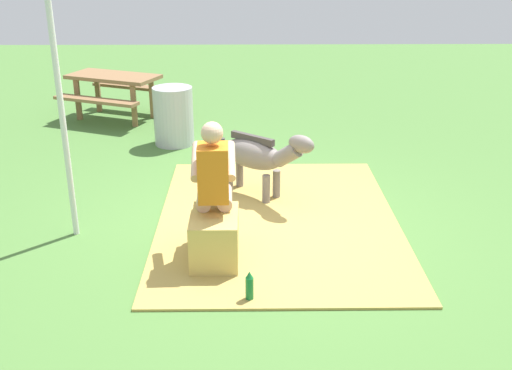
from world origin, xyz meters
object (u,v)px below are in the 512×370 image
object	(u,v)px
water_barrel	(174,116)
soda_bottle	(249,287)
pony_standing	(259,155)
hay_bale	(215,239)
picnic_bench	(114,85)
person_seated	(214,181)
tent_pole_left	(63,125)

from	to	relation	value
water_barrel	soda_bottle	bearing A→B (deg)	-165.52
pony_standing	hay_bale	bearing A→B (deg)	164.16
water_barrel	picnic_bench	distance (m)	1.81
soda_bottle	water_barrel	bearing A→B (deg)	14.48
hay_bale	soda_bottle	xyz separation A→B (m)	(-0.69, -0.33, -0.11)
water_barrel	hay_bale	bearing A→B (deg)	-167.75
pony_standing	picnic_bench	size ratio (longest dim) A/B	0.60
water_barrel	picnic_bench	size ratio (longest dim) A/B	0.45
person_seated	tent_pole_left	xyz separation A→B (m)	(0.44, 1.48, 0.42)
person_seated	tent_pole_left	bearing A→B (deg)	73.32
pony_standing	soda_bottle	size ratio (longest dim) A/B	3.96
person_seated	soda_bottle	xyz separation A→B (m)	(-0.85, -0.33, -0.62)
pony_standing	soda_bottle	distance (m)	2.27
person_seated	water_barrel	distance (m)	3.54
water_barrel	picnic_bench	xyz separation A→B (m)	(1.39, 1.15, 0.15)
soda_bottle	water_barrel	world-z (taller)	water_barrel
pony_standing	tent_pole_left	bearing A→B (deg)	116.06
pony_standing	water_barrel	distance (m)	2.39
hay_bale	picnic_bench	size ratio (longest dim) A/B	0.34
person_seated	water_barrel	size ratio (longest dim) A/B	1.59
person_seated	pony_standing	bearing A→B (deg)	-17.77
person_seated	picnic_bench	distance (m)	5.20
picnic_bench	tent_pole_left	bearing A→B (deg)	-174.17
hay_bale	tent_pole_left	distance (m)	1.85
hay_bale	picnic_bench	distance (m)	5.36
hay_bale	picnic_bench	world-z (taller)	picnic_bench
tent_pole_left	hay_bale	bearing A→B (deg)	-112.32
pony_standing	picnic_bench	distance (m)	4.18
water_barrel	picnic_bench	bearing A→B (deg)	39.47
tent_pole_left	picnic_bench	bearing A→B (deg)	5.83
hay_bale	water_barrel	distance (m)	3.69
picnic_bench	water_barrel	bearing A→B (deg)	-140.53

